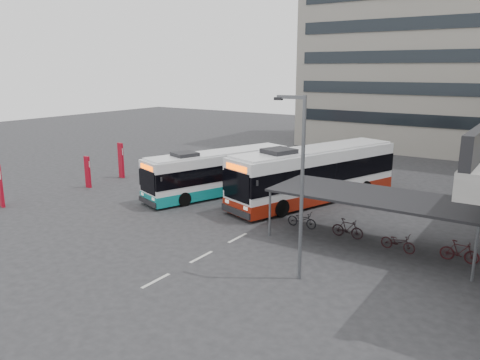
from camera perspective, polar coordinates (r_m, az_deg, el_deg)
The scene contains 11 objects.
ground at distance 25.64m, azimuth -4.96°, elevation -5.97°, with size 120.00×120.00×0.00m, color #28282B.
bike_shelter at distance 23.82m, azimuth 15.85°, elevation -3.82°, with size 10.00×4.00×2.54m.
office_block at distance 55.70m, azimuth 25.28°, elevation 16.35°, with size 30.00×15.00×25.00m, color gray.
road_markings at distance 21.99m, azimuth -4.75°, elevation -9.33°, with size 0.15×7.60×0.01m.
bus_main at distance 30.85m, azimuth 9.10°, elevation 0.65°, with size 6.80×13.00×3.79m.
bus_teal at distance 32.16m, azimuth -2.51°, elevation 0.86°, with size 5.83×11.04×3.22m.
pedestrian at distance 31.57m, azimuth -6.31°, elevation -0.61°, with size 0.64×0.42×1.75m, color black.
lamp_post at distance 18.61m, azimuth 7.32°, elevation 0.25°, with size 1.32×0.30×7.52m.
sign_totem_south at distance 32.78m, azimuth -27.20°, elevation -0.54°, with size 0.59×0.32×2.75m.
sign_totem_mid at distance 35.74m, azimuth -18.09°, elevation 0.99°, with size 0.50×0.16×2.32m.
sign_totem_north at distance 38.23m, azimuth -14.31°, elevation 2.39°, with size 0.60×0.28×2.79m.
Camera 1 is at (15.24, -18.78, 8.51)m, focal length 35.00 mm.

